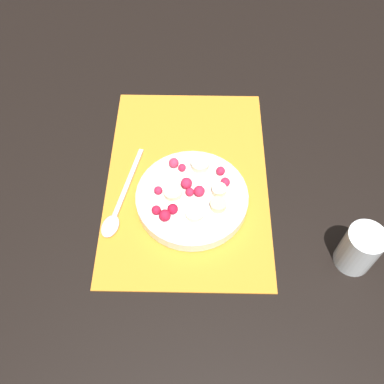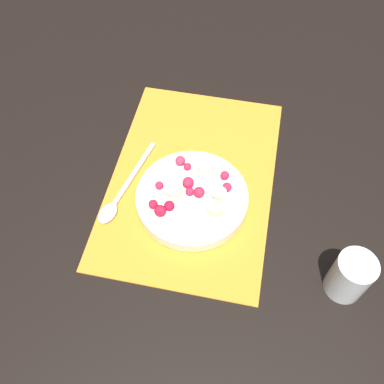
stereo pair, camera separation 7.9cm
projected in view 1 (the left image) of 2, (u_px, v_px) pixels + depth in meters
ground_plane at (187, 180)px, 0.85m from camera, size 3.00×3.00×0.00m
placemat at (187, 179)px, 0.85m from camera, size 0.47×0.32×0.01m
fruit_bowl at (192, 197)px, 0.80m from camera, size 0.21×0.21×0.05m
spoon at (117, 210)px, 0.80m from camera, size 0.21×0.07×0.01m
drinking_glass at (360, 249)px, 0.72m from camera, size 0.06×0.06×0.09m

